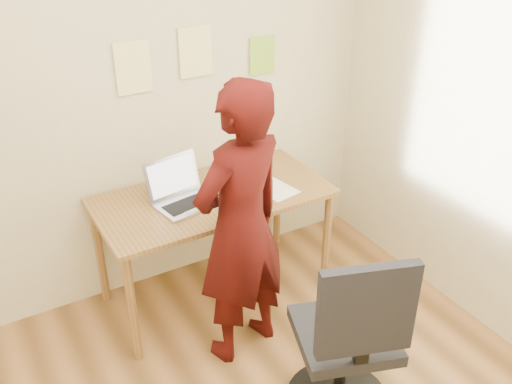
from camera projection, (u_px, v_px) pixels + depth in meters
room at (264, 246)px, 1.87m from camera, size 3.58×3.58×2.78m
desk at (213, 207)px, 3.46m from camera, size 1.40×0.70×0.74m
laptop at (182, 194)px, 3.31m from camera, size 0.39×0.36×0.25m
paper_sheet at (274, 189)px, 3.48m from camera, size 0.24×0.31×0.00m
phone at (257, 201)px, 3.33m from camera, size 0.08×0.14×0.01m
wall_note_left at (133, 68)px, 3.20m from camera, size 0.21×0.00×0.30m
wall_note_mid at (196, 52)px, 3.36m from camera, size 0.21×0.00×0.30m
wall_note_right at (262, 55)px, 3.60m from camera, size 0.18×0.00×0.24m
office_chair at (348, 349)px, 2.71m from camera, size 0.58×0.59×1.03m
person at (241, 228)px, 2.96m from camera, size 0.67×0.52×1.62m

